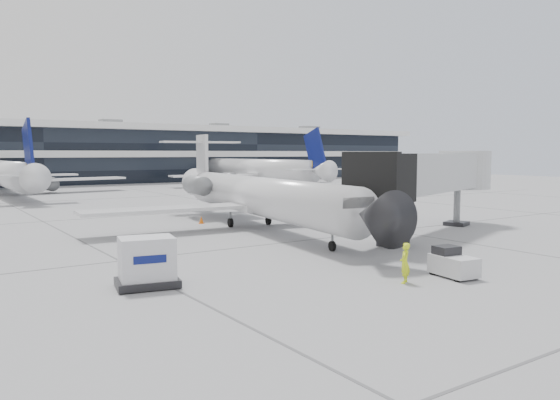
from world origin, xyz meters
TOP-DOWN VIEW (x-y plane):
  - ground at (0.00, 0.00)m, footprint 220.00×220.00m
  - terminal at (0.00, 82.00)m, footprint 170.00×22.00m
  - bg_jet_center at (-8.00, 55.00)m, footprint 32.00×40.00m
  - bg_jet_right at (32.00, 55.00)m, footprint 32.00×40.00m
  - regional_jet at (2.65, 6.92)m, footprint 25.72×32.09m
  - jet_bridge at (11.70, -2.41)m, footprint 17.76×8.86m
  - ramp_worker at (-1.27, -11.81)m, footprint 0.77×0.72m
  - baggage_tug at (1.49, -12.18)m, footprint 1.54×2.29m
  - cargo_uld at (-10.82, -6.18)m, footprint 2.88×2.36m
  - traffic_cone at (0.31, 11.50)m, footprint 0.44×0.44m

SIDE VIEW (x-z plane):
  - ground at x=0.00m, z-range 0.00..0.00m
  - bg_jet_center at x=-8.00m, z-range -4.80..4.80m
  - bg_jet_right at x=32.00m, z-range -4.80..4.80m
  - traffic_cone at x=0.31m, z-range -0.02..0.59m
  - baggage_tug at x=1.49m, z-range -0.07..1.29m
  - ramp_worker at x=-1.27m, z-range 0.00..1.77m
  - cargo_uld at x=-10.82m, z-range 0.01..2.10m
  - regional_jet at x=2.65m, z-range -1.18..6.24m
  - jet_bridge at x=11.70m, z-range 1.34..7.18m
  - terminal at x=0.00m, z-range 0.00..10.00m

